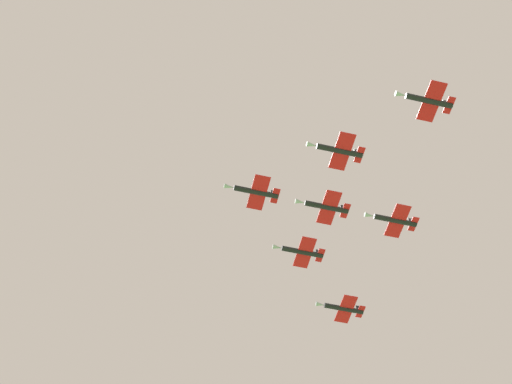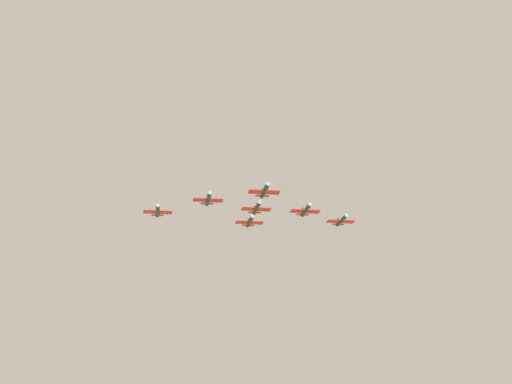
% 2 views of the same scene
% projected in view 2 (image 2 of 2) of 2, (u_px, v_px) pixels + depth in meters
% --- Properties ---
extents(jet_lead, '(9.71, 10.42, 2.51)m').
position_uv_depth(jet_lead, '(264.00, 191.00, 204.60)').
color(jet_lead, black).
extents(jet_port_inner, '(9.71, 10.42, 2.51)m').
position_uv_depth(jet_port_inner, '(306.00, 210.00, 219.50)').
color(jet_port_inner, black).
extents(jet_starboard_inner, '(9.71, 10.42, 2.51)m').
position_uv_depth(jet_starboard_inner, '(208.00, 199.00, 216.50)').
color(jet_starboard_inner, black).
extents(jet_port_outer, '(9.71, 10.42, 2.51)m').
position_uv_depth(jet_port_outer, '(257.00, 208.00, 219.15)').
color(jet_port_outer, black).
extents(jet_starboard_outer, '(9.71, 10.42, 2.51)m').
position_uv_depth(jet_starboard_outer, '(341.00, 221.00, 235.03)').
color(jet_starboard_outer, black).
extents(jet_center_rear, '(9.71, 10.42, 2.51)m').
position_uv_depth(jet_center_rear, '(158.00, 211.00, 227.98)').
color(jet_center_rear, black).
extents(jet_port_trail, '(9.71, 10.42, 2.51)m').
position_uv_depth(jet_port_trail, '(250.00, 222.00, 233.87)').
color(jet_port_trail, black).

